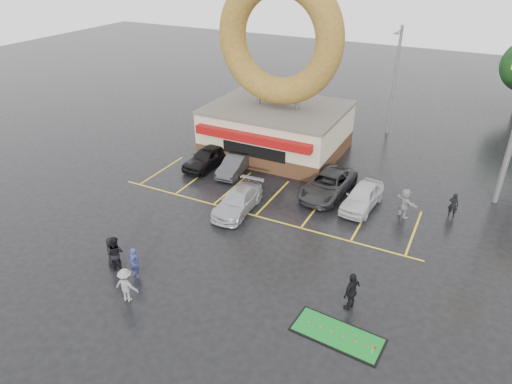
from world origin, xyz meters
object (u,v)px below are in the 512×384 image
at_px(car_grey, 328,184).
at_px(dumpster, 233,130).
at_px(donut_shop, 278,96).
at_px(person_cameraman, 352,291).
at_px(car_dgrey, 235,165).
at_px(streetlight_mid, 395,79).
at_px(putting_green, 337,334).
at_px(car_silver, 238,201).
at_px(streetlight_left, 240,63).
at_px(car_black, 208,157).
at_px(car_white, 362,197).
at_px(person_blue, 134,263).

relative_size(car_grey, dumpster, 2.94).
height_order(donut_shop, person_cameraman, donut_shop).
relative_size(donut_shop, car_dgrey, 3.40).
height_order(donut_shop, streetlight_mid, donut_shop).
relative_size(donut_shop, putting_green, 3.36).
distance_m(car_dgrey, car_silver, 5.27).
height_order(donut_shop, streetlight_left, donut_shop).
bearing_deg(donut_shop, streetlight_mid, 48.62).
height_order(car_grey, person_cameraman, person_cameraman).
bearing_deg(dumpster, streetlight_left, 103.26).
bearing_deg(dumpster, car_black, -87.14).
xyz_separation_m(streetlight_mid, car_white, (1.48, -13.53, -4.05)).
relative_size(car_grey, person_cameraman, 2.73).
relative_size(person_blue, putting_green, 0.41).
xyz_separation_m(streetlight_mid, person_cameraman, (3.50, -22.66, -3.81)).
bearing_deg(car_silver, donut_shop, 97.43).
height_order(car_dgrey, dumpster, car_dgrey).
distance_m(donut_shop, person_blue, 17.78).
bearing_deg(person_blue, streetlight_mid, 78.38).
bearing_deg(car_dgrey, person_blue, -88.59).
height_order(person_cameraman, putting_green, person_cameraman).
height_order(streetlight_left, person_cameraman, streetlight_left).
height_order(car_white, dumpster, car_white).
bearing_deg(car_white, person_cameraman, -72.64).
bearing_deg(car_white, streetlight_left, 145.95).
xyz_separation_m(donut_shop, car_silver, (1.74, -9.47, -3.79)).
xyz_separation_m(donut_shop, car_dgrey, (-1.00, -4.97, -3.81)).
relative_size(car_black, putting_green, 1.11).
bearing_deg(putting_green, dumpster, 130.73).
xyz_separation_m(car_black, dumpster, (-1.23, 5.89, -0.11)).
height_order(streetlight_left, dumpster, streetlight_left).
bearing_deg(car_black, car_dgrey, 6.81).
xyz_separation_m(car_dgrey, car_silver, (2.74, -4.50, 0.02)).
relative_size(car_black, car_dgrey, 1.13).
xyz_separation_m(car_black, car_dgrey, (2.32, 0.00, -0.11)).
xyz_separation_m(streetlight_left, dumpster, (2.46, -6.03, -4.13)).
bearing_deg(car_grey, car_silver, -128.99).
bearing_deg(person_cameraman, car_dgrey, -111.81).
xyz_separation_m(car_white, dumpster, (-13.03, 6.50, -0.09)).
height_order(car_black, car_white, car_black).
bearing_deg(streetlight_mid, car_dgrey, -121.76).
height_order(car_black, car_dgrey, car_black).
bearing_deg(car_white, car_dgrey, -178.76).
relative_size(car_grey, car_white, 1.23).
bearing_deg(person_cameraman, dumpster, -117.62).
distance_m(dumpster, putting_green, 23.10).
distance_m(car_black, car_silver, 6.77).
xyz_separation_m(streetlight_left, person_cameraman, (17.50, -21.66, -3.81)).
distance_m(streetlight_mid, car_silver, 18.65).
bearing_deg(putting_green, donut_shop, 122.40).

